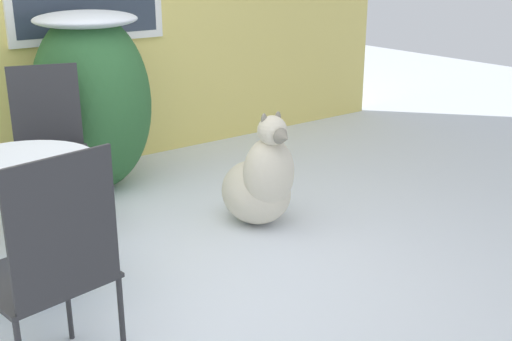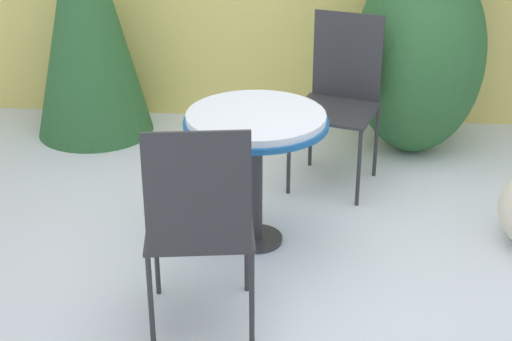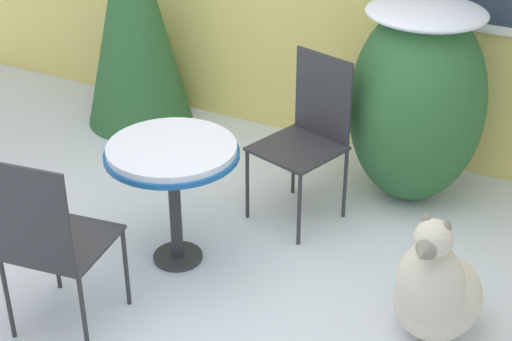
% 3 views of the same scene
% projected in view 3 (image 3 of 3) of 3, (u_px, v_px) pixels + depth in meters
% --- Properties ---
extents(ground_plane, '(16.00, 16.00, 0.00)m').
position_uv_depth(ground_plane, '(204.00, 307.00, 4.23)').
color(ground_plane, silver).
extents(shrub_left, '(0.86, 0.83, 1.32)m').
position_uv_depth(shrub_left, '(417.00, 99.00, 4.93)').
color(shrub_left, '#2D6033').
rests_on(shrub_left, ground_plane).
extents(evergreen_bush, '(0.82, 0.82, 1.74)m').
position_uv_depth(evergreen_bush, '(133.00, 15.00, 5.86)').
color(evergreen_bush, '#2D6033').
rests_on(evergreen_bush, ground_plane).
extents(patio_table, '(0.75, 0.75, 0.75)m').
position_uv_depth(patio_table, '(172.00, 161.00, 4.31)').
color(patio_table, '#2D2D30').
rests_on(patio_table, ground_plane).
extents(patio_chair_near_table, '(0.58, 0.58, 1.04)m').
position_uv_depth(patio_chair_near_table, '(308.00, 132.00, 4.80)').
color(patio_chair_near_table, '#2D2D30').
rests_on(patio_chair_near_table, ground_plane).
extents(patio_chair_far_side, '(0.53, 0.53, 1.04)m').
position_uv_depth(patio_chair_far_side, '(50.00, 238.00, 3.78)').
color(patio_chair_far_side, '#2D2D30').
rests_on(patio_chair_far_side, ground_plane).
extents(dog, '(0.48, 0.72, 0.78)m').
position_uv_depth(dog, '(435.00, 290.00, 3.89)').
color(dog, beige).
rests_on(dog, ground_plane).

